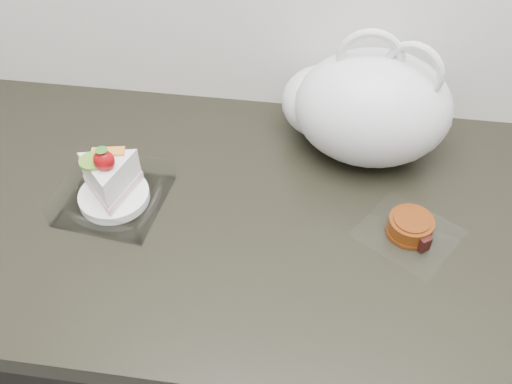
% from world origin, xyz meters
% --- Properties ---
extents(counter, '(2.04, 0.64, 0.90)m').
position_xyz_m(counter, '(0.00, 1.69, 0.45)').
color(counter, black).
rests_on(counter, ground).
extents(cake_tray, '(0.18, 0.18, 0.13)m').
position_xyz_m(cake_tray, '(-0.34, 1.68, 0.93)').
color(cake_tray, white).
rests_on(cake_tray, counter).
extents(mooncake_wrap, '(0.20, 0.19, 0.03)m').
position_xyz_m(mooncake_wrap, '(0.16, 1.68, 0.91)').
color(mooncake_wrap, white).
rests_on(mooncake_wrap, counter).
extents(plastic_bag, '(0.34, 0.27, 0.25)m').
position_xyz_m(plastic_bag, '(0.07, 1.88, 1.00)').
color(plastic_bag, silver).
rests_on(plastic_bag, counter).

